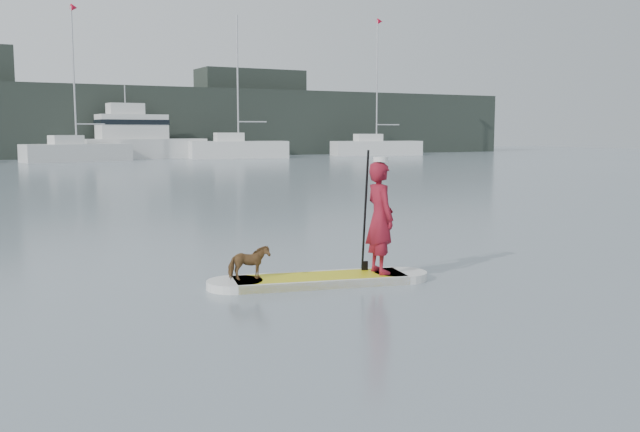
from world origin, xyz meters
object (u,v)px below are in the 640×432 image
paddler (380,218)px  dog (249,263)px  sailboat_d (76,150)px  motor_yacht_a (139,138)px  sailboat_f (376,146)px  sailboat_e (238,148)px  paddleboard (320,280)px

paddler → dog: 2.05m
sailboat_d → motor_yacht_a: (5.47, 3.39, 0.83)m
dog → sailboat_d: bearing=-0.6°
sailboat_d → sailboat_f: 26.57m
paddler → sailboat_d: (3.17, 45.80, -0.14)m
dog → sailboat_e: size_ratio=0.05×
paddleboard → dog: 1.09m
paddleboard → paddler: size_ratio=1.95×
paddleboard → paddler: 1.28m
sailboat_e → sailboat_d: bearing=-168.0°
dog → sailboat_f: size_ratio=0.05×
paddleboard → sailboat_e: sailboat_e is taller
dog → sailboat_f: sailboat_f is taller
sailboat_f → motor_yacht_a: sailboat_f is taller
sailboat_d → motor_yacht_a: sailboat_d is taller
paddler → motor_yacht_a: size_ratio=0.17×
paddleboard → sailboat_d: (4.06, 45.59, 0.75)m
dog → sailboat_e: bearing=-15.5°
paddleboard → sailboat_d: size_ratio=0.29×
dog → sailboat_d: (5.08, 45.35, 0.44)m
sailboat_d → paddleboard: bearing=-105.1°
paddleboard → dog: bearing=180.0°
sailboat_e → motor_yacht_a: (-7.39, 2.89, 0.81)m
paddleboard → dog: size_ratio=5.60×
motor_yacht_a → paddler: bearing=-102.6°
sailboat_e → dog: bearing=-101.6°
motor_yacht_a → sailboat_f: bearing=-9.5°
motor_yacht_a → sailboat_d: bearing=-150.9°
sailboat_e → motor_yacht_a: 7.98m
sailboat_d → sailboat_e: sailboat_e is taller
paddler → sailboat_f: (29.72, 46.68, -0.12)m
paddleboard → paddler: bearing=0.0°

